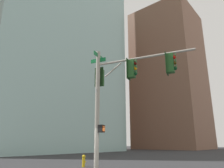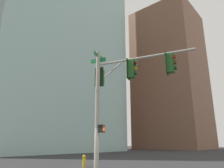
% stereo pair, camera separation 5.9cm
% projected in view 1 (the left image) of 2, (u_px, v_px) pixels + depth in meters
% --- Properties ---
extents(signal_pole_assembly, '(2.04, 5.68, 7.02)m').
position_uv_depth(signal_pole_assembly, '(117.00, 87.00, 11.68)').
color(signal_pole_assembly, '#9E998C').
rests_on(signal_pole_assembly, ground_plane).
extents(fire_hydrant, '(0.34, 0.26, 0.87)m').
position_uv_depth(fire_hydrant, '(84.00, 160.00, 15.95)').
color(fire_hydrant, gold).
rests_on(fire_hydrant, ground_plane).
extents(building_brick_nearside, '(24.62, 14.41, 40.96)m').
position_uv_depth(building_brick_nearside, '(60.00, 72.00, 58.04)').
color(building_brick_nearside, brown).
rests_on(building_brick_nearside, ground_plane).
extents(building_brick_farside, '(18.80, 19.12, 44.91)m').
position_uv_depth(building_brick_farside, '(169.00, 77.00, 69.10)').
color(building_brick_farside, '#845B47').
rests_on(building_brick_farside, ground_plane).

